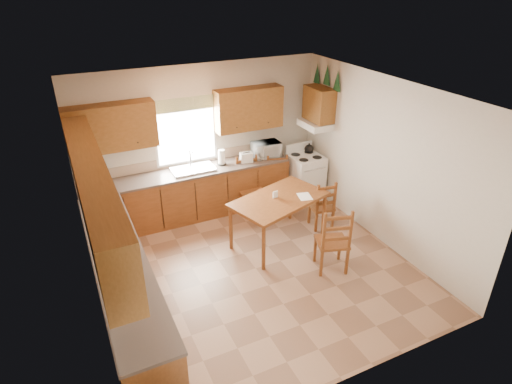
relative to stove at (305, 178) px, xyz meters
name	(u,v)px	position (x,y,z in m)	size (l,w,h in m)	color
floor	(256,268)	(-1.88, -1.66, -0.44)	(4.50, 4.50, 0.00)	#956E53
ceiling	(256,94)	(-1.88, -1.66, 2.26)	(4.50, 4.50, 0.00)	brown
wall_left	(85,228)	(-4.13, -1.66, 0.91)	(4.50, 4.50, 0.00)	beige
wall_right	(383,162)	(0.37, -1.66, 0.91)	(4.50, 4.50, 0.00)	beige
wall_back	(202,139)	(-1.88, 0.59, 0.91)	(4.50, 4.50, 0.00)	beige
wall_front	(356,285)	(-1.88, -3.91, 0.91)	(4.50, 4.50, 0.00)	beige
lower_cab_back	(191,195)	(-2.25, 0.29, 0.00)	(3.75, 0.60, 0.88)	brown
lower_cab_left	(124,288)	(-3.83, -1.81, 0.00)	(0.60, 3.60, 0.88)	brown
counter_back	(189,172)	(-2.25, 0.29, 0.46)	(3.75, 0.63, 0.04)	#4F413C
counter_left	(119,259)	(-3.83, -1.81, 0.46)	(0.63, 3.60, 0.04)	#4F413C
backsplash	(184,160)	(-2.25, 0.58, 0.57)	(3.75, 0.01, 0.18)	gray
upper_cab_back_left	(111,127)	(-3.43, 0.42, 1.41)	(1.41, 0.33, 0.75)	brown
upper_cab_back_right	(249,109)	(-1.02, 0.42, 1.41)	(1.25, 0.33, 0.75)	brown
upper_cab_left	(94,193)	(-3.96, -1.81, 1.41)	(0.33, 3.60, 0.75)	brown
upper_cab_stove	(319,104)	(0.20, -0.01, 1.46)	(0.33, 0.62, 0.62)	brown
range_hood	(315,124)	(0.15, -0.01, 1.08)	(0.44, 0.62, 0.12)	silver
window_frame	(186,132)	(-2.18, 0.56, 1.11)	(1.13, 0.02, 1.18)	silver
window_pane	(186,132)	(-2.18, 0.55, 1.11)	(1.05, 0.01, 1.10)	white
window_valance	(184,104)	(-2.18, 0.53, 1.61)	(1.19, 0.01, 0.24)	#4B6D3B
sink_basin	(193,169)	(-2.18, 0.29, 0.50)	(0.75, 0.45, 0.04)	silver
pine_decal_a	(337,81)	(0.33, -0.33, 1.94)	(0.22, 0.22, 0.36)	#184323
pine_decal_b	(327,75)	(0.33, -0.01, 1.98)	(0.22, 0.22, 0.36)	#184323
pine_decal_c	(317,74)	(0.33, 0.31, 1.94)	(0.22, 0.22, 0.36)	#184323
stove	(305,178)	(0.00, 0.00, 0.00)	(0.60, 0.61, 0.88)	silver
coffeemaker	(100,178)	(-3.74, 0.25, 0.66)	(0.21, 0.26, 0.37)	silver
paper_towel	(221,157)	(-1.63, 0.30, 0.62)	(0.12, 0.12, 0.28)	white
toaster	(246,157)	(-1.17, 0.21, 0.57)	(0.22, 0.14, 0.18)	silver
microwave	(266,149)	(-0.72, 0.29, 0.62)	(0.48, 0.34, 0.29)	silver
dining_table	(278,220)	(-1.22, -1.15, -0.03)	(1.54, 0.88, 0.82)	brown
chair_near_left	(332,238)	(-0.84, -2.13, 0.10)	(0.45, 0.43, 1.07)	brown
chair_near_right	(322,204)	(-0.30, -1.05, 0.01)	(0.38, 0.36, 0.90)	brown
chair_far_left	(250,186)	(-1.20, 0.01, 0.08)	(0.44, 0.42, 1.04)	brown
chair_far_right	(278,184)	(-0.65, -0.10, 0.06)	(0.42, 0.40, 0.99)	brown
table_paper	(305,196)	(-0.82, -1.28, 0.38)	(0.20, 0.27, 0.00)	white
table_card	(275,194)	(-1.26, -1.11, 0.44)	(0.09, 0.02, 0.11)	white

